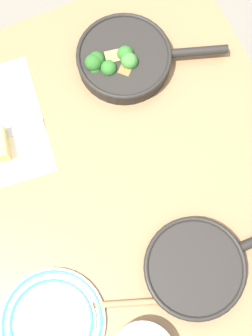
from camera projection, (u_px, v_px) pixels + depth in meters
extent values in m
plane|color=slate|center=(126.00, 221.00, 1.95)|extent=(14.00, 14.00, 0.00)
cube|color=olive|center=(126.00, 172.00, 1.22)|extent=(1.04, 0.88, 0.03)
cylinder|color=#BCBCC1|center=(169.00, 51.00, 1.75)|extent=(0.05, 0.05, 0.75)
cylinder|color=black|center=(124.00, 59.00, 1.27)|extent=(0.25, 0.25, 0.04)
torus|color=black|center=(124.00, 55.00, 1.24)|extent=(0.26, 0.26, 0.01)
cylinder|color=black|center=(199.00, 51.00, 1.26)|extent=(0.07, 0.15, 0.02)
cylinder|color=#357027|center=(129.00, 66.00, 1.26)|extent=(0.02, 0.02, 0.02)
sphere|color=#428438|center=(129.00, 61.00, 1.23)|extent=(0.04, 0.04, 0.04)
cylinder|color=#205218|center=(94.00, 68.00, 1.26)|extent=(0.02, 0.02, 0.03)
sphere|color=#286023|center=(93.00, 63.00, 1.23)|extent=(0.05, 0.05, 0.05)
cylinder|color=#245B1C|center=(109.00, 73.00, 1.25)|extent=(0.01, 0.01, 0.02)
sphere|color=#2D6B28|center=(109.00, 68.00, 1.23)|extent=(0.04, 0.04, 0.04)
cylinder|color=#205218|center=(97.00, 65.00, 1.26)|extent=(0.02, 0.02, 0.02)
sphere|color=#286023|center=(97.00, 60.00, 1.23)|extent=(0.04, 0.04, 0.04)
cylinder|color=#245B1C|center=(125.00, 59.00, 1.27)|extent=(0.02, 0.02, 0.02)
sphere|color=#2D6B28|center=(125.00, 54.00, 1.24)|extent=(0.04, 0.04, 0.04)
cylinder|color=#245B1C|center=(130.00, 67.00, 1.26)|extent=(0.01, 0.01, 0.02)
sphere|color=#2D6B28|center=(130.00, 62.00, 1.23)|extent=(0.04, 0.04, 0.04)
cylinder|color=#245B1C|center=(95.00, 72.00, 1.26)|extent=(0.01, 0.01, 0.02)
sphere|color=#2D6B28|center=(95.00, 69.00, 1.24)|extent=(0.03, 0.03, 0.03)
cube|color=#9E703D|center=(121.00, 52.00, 1.27)|extent=(0.04, 0.05, 0.03)
cube|color=#AD7F4C|center=(124.00, 45.00, 1.27)|extent=(0.04, 0.05, 0.03)
cube|color=olive|center=(126.00, 71.00, 1.25)|extent=(0.05, 0.05, 0.03)
cube|color=#AD7F4C|center=(114.00, 59.00, 1.26)|extent=(0.04, 0.05, 0.04)
cube|color=#AD7F4C|center=(118.00, 39.00, 1.28)|extent=(0.03, 0.04, 0.03)
cube|color=olive|center=(143.00, 67.00, 1.26)|extent=(0.04, 0.04, 0.03)
cylinder|color=black|center=(194.00, 268.00, 1.11)|extent=(0.24, 0.24, 0.04)
torus|color=black|center=(195.00, 268.00, 1.10)|extent=(0.24, 0.24, 0.01)
cylinder|color=#EAD170|center=(194.00, 268.00, 1.11)|extent=(0.20, 0.20, 0.02)
cylinder|color=#A87A4C|center=(114.00, 304.00, 1.10)|extent=(0.14, 0.34, 0.02)
ellipsoid|color=#A87A4C|center=(198.00, 298.00, 1.10)|extent=(0.06, 0.07, 0.02)
cube|color=silver|center=(8.00, 132.00, 1.23)|extent=(0.06, 0.19, 0.01)
cylinder|color=white|center=(53.00, 322.00, 1.09)|extent=(0.25, 0.25, 0.01)
torus|color=teal|center=(52.00, 322.00, 1.09)|extent=(0.24, 0.24, 0.01)
cylinder|color=white|center=(52.00, 322.00, 1.08)|extent=(0.20, 0.20, 0.01)
torus|color=teal|center=(51.00, 322.00, 1.08)|extent=(0.20, 0.20, 0.01)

